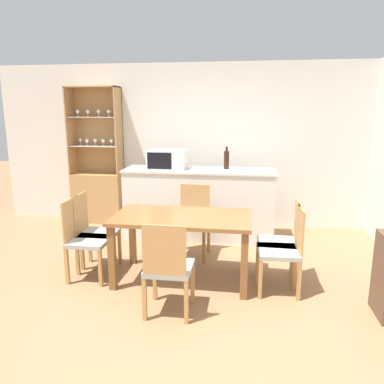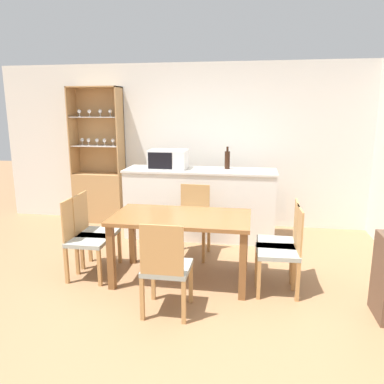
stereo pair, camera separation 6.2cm
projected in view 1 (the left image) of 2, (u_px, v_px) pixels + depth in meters
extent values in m
plane|color=#936B47|center=(169.00, 299.00, 3.72)|extent=(18.00, 18.00, 0.00)
cube|color=silver|center=(202.00, 146.00, 5.98)|extent=(6.80, 0.06, 2.55)
cube|color=silver|center=(199.00, 204.00, 5.45)|extent=(2.13, 0.58, 0.97)
cube|color=beige|center=(199.00, 171.00, 5.34)|extent=(2.16, 0.61, 0.03)
cube|color=tan|center=(98.00, 198.00, 6.23)|extent=(0.82, 0.35, 0.81)
cube|color=tan|center=(99.00, 131.00, 6.15)|extent=(0.82, 0.02, 1.38)
cube|color=tan|center=(71.00, 131.00, 6.05)|extent=(0.02, 0.35, 1.38)
cube|color=tan|center=(119.00, 131.00, 5.93)|extent=(0.02, 0.35, 1.38)
cube|color=tan|center=(92.00, 87.00, 5.84)|extent=(0.82, 0.35, 0.02)
cube|color=white|center=(96.00, 146.00, 6.04)|extent=(0.78, 0.30, 0.01)
cube|color=white|center=(94.00, 117.00, 5.94)|extent=(0.78, 0.30, 0.01)
cylinder|color=white|center=(81.00, 145.00, 6.11)|extent=(0.04, 0.04, 0.01)
cylinder|color=white|center=(81.00, 143.00, 6.11)|extent=(0.01, 0.01, 0.06)
sphere|color=white|center=(80.00, 140.00, 6.10)|extent=(0.06, 0.06, 0.06)
cylinder|color=white|center=(78.00, 117.00, 5.94)|extent=(0.04, 0.04, 0.01)
cylinder|color=white|center=(78.00, 115.00, 5.94)|extent=(0.01, 0.01, 0.06)
sphere|color=white|center=(77.00, 111.00, 5.92)|extent=(0.06, 0.06, 0.06)
cylinder|color=white|center=(87.00, 145.00, 6.04)|extent=(0.04, 0.04, 0.01)
cylinder|color=white|center=(87.00, 143.00, 6.03)|extent=(0.01, 0.01, 0.06)
sphere|color=white|center=(87.00, 140.00, 6.02)|extent=(0.06, 0.06, 0.06)
cylinder|color=white|center=(88.00, 117.00, 5.92)|extent=(0.04, 0.04, 0.01)
cylinder|color=white|center=(88.00, 115.00, 5.91)|extent=(0.01, 0.01, 0.06)
sphere|color=white|center=(88.00, 111.00, 5.90)|extent=(0.06, 0.06, 0.06)
cylinder|color=white|center=(96.00, 145.00, 6.04)|extent=(0.04, 0.04, 0.01)
cylinder|color=white|center=(95.00, 143.00, 6.04)|extent=(0.01, 0.01, 0.06)
sphere|color=white|center=(95.00, 140.00, 6.02)|extent=(0.06, 0.06, 0.06)
cylinder|color=white|center=(99.00, 117.00, 5.92)|extent=(0.04, 0.04, 0.01)
cylinder|color=white|center=(99.00, 115.00, 5.92)|extent=(0.01, 0.01, 0.06)
sphere|color=white|center=(99.00, 111.00, 5.90)|extent=(0.06, 0.06, 0.06)
cylinder|color=white|center=(103.00, 146.00, 6.01)|extent=(0.04, 0.04, 0.01)
cylinder|color=white|center=(103.00, 144.00, 6.00)|extent=(0.01, 0.01, 0.06)
sphere|color=white|center=(103.00, 140.00, 5.99)|extent=(0.06, 0.06, 0.06)
cylinder|color=white|center=(109.00, 117.00, 5.89)|extent=(0.04, 0.04, 0.01)
cylinder|color=white|center=(109.00, 115.00, 5.89)|extent=(0.01, 0.01, 0.06)
sphere|color=white|center=(109.00, 111.00, 5.87)|extent=(0.06, 0.06, 0.06)
cylinder|color=white|center=(112.00, 146.00, 6.01)|extent=(0.04, 0.04, 0.01)
cylinder|color=white|center=(112.00, 144.00, 6.00)|extent=(0.01, 0.01, 0.06)
sphere|color=white|center=(111.00, 140.00, 5.99)|extent=(0.06, 0.06, 0.06)
cube|color=brown|center=(182.00, 217.00, 4.00)|extent=(1.47, 0.81, 0.04)
cube|color=brown|center=(112.00, 258.00, 3.85)|extent=(0.07, 0.07, 0.69)
cube|color=brown|center=(244.00, 266.00, 3.65)|extent=(0.07, 0.07, 0.69)
cube|color=brown|center=(133.00, 236.00, 4.52)|extent=(0.07, 0.07, 0.69)
cube|color=brown|center=(245.00, 242.00, 4.32)|extent=(0.07, 0.07, 0.69)
cube|color=#999E93|center=(278.00, 252.00, 3.80)|extent=(0.44, 0.44, 0.05)
cube|color=#B7844C|center=(300.00, 229.00, 3.73)|extent=(0.04, 0.38, 0.45)
cube|color=#B7844C|center=(260.00, 279.00, 3.68)|extent=(0.04, 0.04, 0.41)
cube|color=#B7844C|center=(257.00, 264.00, 4.05)|extent=(0.04, 0.04, 0.41)
cube|color=#B7844C|center=(299.00, 281.00, 3.65)|extent=(0.04, 0.04, 0.41)
cube|color=#B7844C|center=(293.00, 266.00, 4.01)|extent=(0.04, 0.04, 0.41)
cube|color=#999E93|center=(277.00, 243.00, 4.03)|extent=(0.42, 0.42, 0.05)
cube|color=#B7844C|center=(297.00, 222.00, 3.95)|extent=(0.03, 0.38, 0.45)
cube|color=#B7844C|center=(258.00, 269.00, 3.93)|extent=(0.04, 0.04, 0.41)
cube|color=#B7844C|center=(258.00, 255.00, 4.29)|extent=(0.04, 0.04, 0.41)
cube|color=#B7844C|center=(295.00, 271.00, 3.87)|extent=(0.04, 0.04, 0.41)
cube|color=#B7844C|center=(292.00, 257.00, 4.23)|extent=(0.04, 0.04, 0.41)
cube|color=#999E93|center=(192.00, 224.00, 4.72)|extent=(0.44, 0.44, 0.05)
cube|color=#B7844C|center=(195.00, 201.00, 4.86)|extent=(0.38, 0.04, 0.45)
cube|color=#B7844C|center=(204.00, 247.00, 4.56)|extent=(0.04, 0.04, 0.41)
cube|color=#B7844C|center=(174.00, 245.00, 4.63)|extent=(0.04, 0.04, 0.41)
cube|color=#B7844C|center=(209.00, 237.00, 4.92)|extent=(0.04, 0.04, 0.41)
cube|color=#B7844C|center=(181.00, 235.00, 4.99)|extent=(0.04, 0.04, 0.41)
cube|color=#999E93|center=(169.00, 268.00, 3.41)|extent=(0.42, 0.42, 0.05)
cube|color=#B7844C|center=(164.00, 251.00, 3.16)|extent=(0.38, 0.02, 0.45)
cube|color=#B7844C|center=(155.00, 280.00, 3.66)|extent=(0.04, 0.04, 0.41)
cube|color=#B7844C|center=(193.00, 283.00, 3.61)|extent=(0.04, 0.04, 0.41)
cube|color=#B7844C|center=(144.00, 299.00, 3.30)|extent=(0.04, 0.04, 0.41)
cube|color=#B7844C|center=(186.00, 302.00, 3.25)|extent=(0.04, 0.04, 0.41)
cube|color=#999E93|center=(90.00, 241.00, 4.10)|extent=(0.42, 0.42, 0.05)
cube|color=#B7844C|center=(71.00, 219.00, 4.07)|extent=(0.02, 0.38, 0.45)
cube|color=#B7844C|center=(113.00, 255.00, 4.30)|extent=(0.04, 0.04, 0.41)
cube|color=#B7844C|center=(100.00, 268.00, 3.94)|extent=(0.04, 0.04, 0.41)
cube|color=#B7844C|center=(82.00, 253.00, 4.36)|extent=(0.04, 0.04, 0.41)
cube|color=#B7844C|center=(67.00, 266.00, 3.99)|extent=(0.04, 0.04, 0.41)
cube|color=#999E93|center=(98.00, 234.00, 4.33)|extent=(0.43, 0.43, 0.05)
cube|color=#B7844C|center=(81.00, 213.00, 4.30)|extent=(0.03, 0.38, 0.45)
cube|color=#B7844C|center=(120.00, 247.00, 4.54)|extent=(0.04, 0.04, 0.41)
cube|color=#B7844C|center=(110.00, 259.00, 4.18)|extent=(0.04, 0.04, 0.41)
cube|color=#B7844C|center=(90.00, 246.00, 4.58)|extent=(0.04, 0.04, 0.41)
cube|color=#B7844C|center=(78.00, 258.00, 4.22)|extent=(0.04, 0.04, 0.41)
cube|color=silver|center=(168.00, 159.00, 5.40)|extent=(0.54, 0.38, 0.27)
cube|color=black|center=(159.00, 161.00, 5.22)|extent=(0.35, 0.01, 0.23)
cylinder|color=black|center=(226.00, 160.00, 5.36)|extent=(0.08, 0.08, 0.26)
cylinder|color=black|center=(227.00, 149.00, 5.33)|extent=(0.03, 0.03, 0.07)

